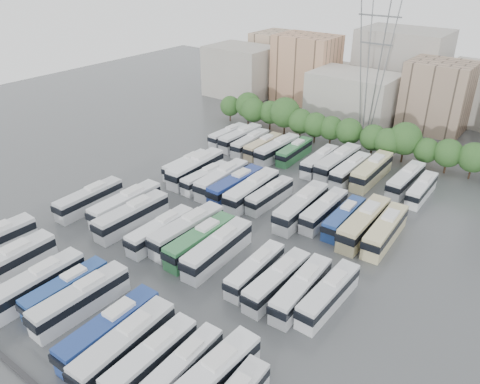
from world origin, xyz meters
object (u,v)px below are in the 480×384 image
Objects in this scene: bus_r1_s11 at (277,280)px; bus_r3_s13 at (422,189)px; bus_r1_s2 at (126,204)px; bus_r0_s10 at (151,359)px; bus_r2_s9 at (301,206)px; bus_r3_s2 at (250,143)px; bus_r2_s2 at (196,168)px; bus_r3_s5 at (294,151)px; bus_r1_s12 at (301,289)px; bus_r2_s4 at (222,179)px; bus_r0_s8 at (110,330)px; bus_r3_s1 at (241,137)px; electricity_pylon at (375,56)px; bus_r3_s12 at (406,180)px; bus_r0_s5 at (66,289)px; bus_r1_s10 at (255,270)px; bus_r2_s13 at (385,230)px; bus_r2_s10 at (324,210)px; bus_r3_s3 at (263,146)px; bus_r1_s5 at (161,230)px; bus_r3_s0 at (228,135)px; bus_r3_s7 at (320,161)px; bus_r1_s6 at (187,230)px; bus_r0_s6 at (81,299)px; bus_r3_s8 at (338,162)px; bus_r1_s3 at (132,216)px; bus_r2_s5 at (236,185)px; bus_r1_s13 at (329,294)px; bus_r2_s6 at (252,190)px; bus_r2_s3 at (206,177)px; bus_r3_s9 at (350,170)px; bus_r1_s7 at (201,241)px; bus_r0_s12 at (209,381)px; bus_r3_s10 at (372,170)px; bus_r2_s12 at (364,223)px; bus_r1_s0 at (89,199)px; bus_r2_s11 at (344,218)px; bus_r0_s2 at (6,265)px; bus_r0_s11 at (182,367)px; bus_r3_s4 at (277,149)px; bus_r2_s7 at (270,195)px; bus_r0_s4 at (36,284)px.

bus_r3_s13 is at bearing 81.36° from bus_r1_s11.
bus_r0_s10 is at bearing -36.99° from bus_r1_s2.
bus_r3_s2 is (-22.92, 17.94, -0.31)m from bus_r2_s9.
bus_r2_s2 reaches higher than bus_r3_s5.
bus_r1_s2 is 33.15m from bus_r1_s12.
bus_r0_s8 is at bearing -71.79° from bus_r2_s4.
electricity_pylon is at bearing 45.74° from bus_r3_s1.
bus_r3_s12 is 1.12× the size of bus_r3_s13.
bus_r0_s5 is at bearing -117.30° from bus_r3_s13.
bus_r1_s10 is 21.37m from bus_r2_s13.
bus_r2_s10 reaches higher than bus_r3_s3.
bus_r1_s5 is (-0.21, 16.31, 0.10)m from bus_r0_s5.
bus_r3_s3 is at bearing 112.80° from bus_r0_s10.
bus_r3_s7 is at bearing 0.22° from bus_r3_s0.
bus_r0_s8 is at bearing -68.66° from bus_r1_s6.
bus_r3_s8 is (6.53, 53.94, 0.16)m from bus_r0_s6.
bus_r1_s3 is 19.07m from bus_r2_s5.
bus_r0_s6 reaches higher than bus_r1_s13.
bus_r3_s0 is 39.62m from bus_r3_s12.
bus_r1_s6 is 1.00× the size of bus_r2_s6.
bus_r2_s9 reaches higher than bus_r2_s3.
bus_r2_s4 is 1.05× the size of bus_r3_s9.
bus_r0_s12 is at bearing -46.30° from bus_r1_s7.
bus_r1_s5 is 3.94m from bus_r1_s6.
bus_r2_s2 is 1.01× the size of bus_r3_s10.
bus_r0_s5 is 0.95× the size of bus_r1_s11.
bus_r0_s8 is 13.07m from bus_r0_s12.
bus_r2_s12 is 1.11× the size of bus_r3_s1.
bus_r0_s12 is 42.72m from bus_r1_s0.
electricity_pylon is 2.73× the size of bus_r1_s0.
bus_r2_s13 is at bearing -1.48° from bus_r2_s11.
bus_r2_s5 reaches higher than bus_r3_s2.
bus_r2_s11 is at bearing 111.30° from bus_r1_s13.
bus_r1_s12 is (33.11, 19.12, -0.24)m from bus_r0_s2.
electricity_pylon is at bearing 97.87° from bus_r0_s11.
bus_r3_s4 is (-26.30, 16.80, -0.17)m from bus_r2_s12.
bus_r1_s13 is at bearing 17.02° from bus_r1_s12.
bus_r1_s10 is 19.92m from bus_r2_s12.
bus_r1_s10 is at bearing -90.84° from bus_r3_s10.
bus_r1_s6 is (19.63, 2.43, 0.14)m from bus_r1_s0.
bus_r1_s12 is 39.40m from bus_r3_s7.
bus_r2_s7 is at bearing 15.75° from bus_r2_s6.
bus_r2_s13 is (36.32, 37.90, -0.10)m from bus_r0_s2.
bus_r2_s6 is at bearing 136.51° from bus_r1_s12.
bus_r2_s10 reaches higher than bus_r1_s12.
bus_r0_s12 reaches higher than bus_r0_s11.
bus_r2_s3 is at bearing -109.01° from electricity_pylon.
bus_r3_s4 is at bearing 120.45° from bus_r2_s7.
bus_r3_s5 is (-19.79, 18.20, 0.01)m from bus_r2_s11.
bus_r0_s4 reaches higher than bus_r2_s10.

